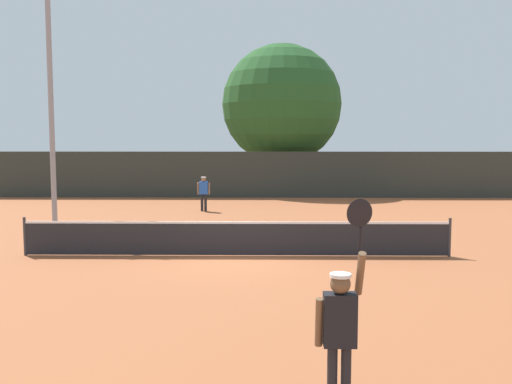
% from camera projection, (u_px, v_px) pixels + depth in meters
% --- Properties ---
extents(ground_plane, '(120.00, 120.00, 0.00)m').
position_uv_depth(ground_plane, '(236.00, 256.00, 15.62)').
color(ground_plane, '#9E5633').
extents(tennis_net, '(11.84, 0.08, 1.07)m').
position_uv_depth(tennis_net, '(236.00, 238.00, 15.58)').
color(tennis_net, '#232328').
rests_on(tennis_net, ground).
extents(perimeter_fence, '(29.69, 0.12, 2.54)m').
position_uv_depth(perimeter_fence, '(250.00, 175.00, 31.14)').
color(perimeter_fence, '#2D332D').
rests_on(perimeter_fence, ground).
extents(player_serving, '(0.68, 0.40, 2.54)m').
position_uv_depth(player_serving, '(341.00, 322.00, 6.52)').
color(player_serving, black).
rests_on(player_serving, ground).
extents(player_receiving, '(0.57, 0.23, 1.55)m').
position_uv_depth(player_receiving, '(204.00, 190.00, 25.25)').
color(player_receiving, blue).
rests_on(player_receiving, ground).
extents(tennis_ball, '(0.07, 0.07, 0.07)m').
position_uv_depth(tennis_ball, '(172.00, 240.00, 17.92)').
color(tennis_ball, '#CCE033').
rests_on(tennis_ball, ground).
extents(light_pole, '(1.18, 0.28, 9.07)m').
position_uv_depth(light_pole, '(50.00, 84.00, 19.34)').
color(light_pole, gray).
rests_on(light_pole, ground).
extents(large_tree, '(7.26, 7.26, 8.96)m').
position_uv_depth(large_tree, '(282.00, 104.00, 34.23)').
color(large_tree, brown).
rests_on(large_tree, ground).
extents(parked_car_near, '(2.14, 4.30, 1.69)m').
position_uv_depth(parked_car_near, '(211.00, 176.00, 37.27)').
color(parked_car_near, white).
rests_on(parked_car_near, ground).
extents(parked_car_mid, '(2.43, 4.41, 1.69)m').
position_uv_depth(parked_car_mid, '(274.00, 176.00, 37.93)').
color(parked_car_mid, red).
rests_on(parked_car_mid, ground).
extents(parked_car_far, '(2.46, 4.42, 1.69)m').
position_uv_depth(parked_car_far, '(352.00, 174.00, 39.53)').
color(parked_car_far, navy).
rests_on(parked_car_far, ground).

